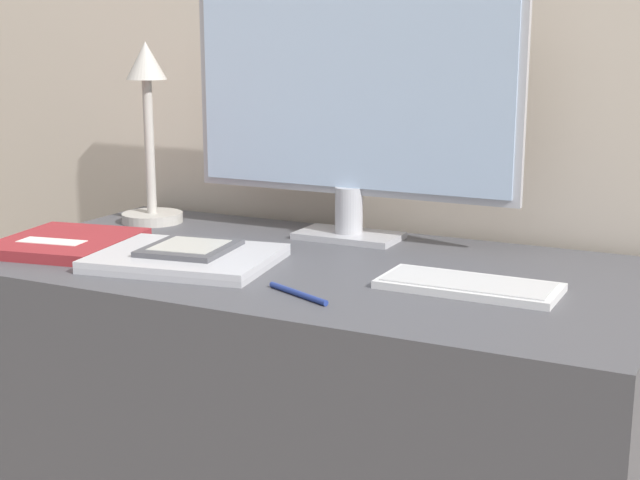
# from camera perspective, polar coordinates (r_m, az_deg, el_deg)

# --- Properties ---
(desk) EXTENTS (1.16, 0.61, 0.72)m
(desk) POSITION_cam_1_polar(r_m,az_deg,el_deg) (1.65, -0.85, -13.55)
(desk) COLOR #4C4C51
(desk) RESTS_ON ground_plane
(monitor) EXTENTS (0.66, 0.11, 0.47)m
(monitor) POSITION_cam_1_polar(r_m,az_deg,el_deg) (1.68, 1.95, 8.81)
(monitor) COLOR #B7B7BC
(monitor) RESTS_ON desk
(keyboard) EXTENTS (0.27, 0.12, 0.01)m
(keyboard) POSITION_cam_1_polar(r_m,az_deg,el_deg) (1.38, 9.51, -2.88)
(keyboard) COLOR silver
(keyboard) RESTS_ON desk
(laptop) EXTENTS (0.33, 0.28, 0.02)m
(laptop) POSITION_cam_1_polar(r_m,az_deg,el_deg) (1.53, -8.56, -1.16)
(laptop) COLOR #BCBCC1
(laptop) RESTS_ON desk
(ereader) EXTENTS (0.16, 0.17, 0.01)m
(ereader) POSITION_cam_1_polar(r_m,az_deg,el_deg) (1.54, -8.34, -0.49)
(ereader) COLOR #4C4C51
(ereader) RESTS_ON laptop
(desk_lamp) EXTENTS (0.13, 0.13, 0.37)m
(desk_lamp) POSITION_cam_1_polar(r_m,az_deg,el_deg) (1.87, -10.92, 7.25)
(desk_lamp) COLOR #BCB7AD
(desk_lamp) RESTS_ON desk
(notebook) EXTENTS (0.26, 0.28, 0.02)m
(notebook) POSITION_cam_1_polar(r_m,az_deg,el_deg) (1.70, -15.93, -0.17)
(notebook) COLOR maroon
(notebook) RESTS_ON desk
(pen) EXTENTS (0.12, 0.06, 0.01)m
(pen) POSITION_cam_1_polar(r_m,az_deg,el_deg) (1.33, -1.42, -3.44)
(pen) COLOR navy
(pen) RESTS_ON desk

